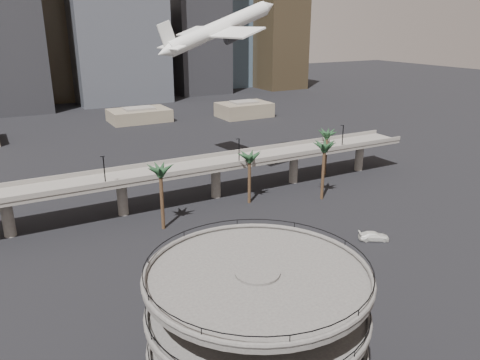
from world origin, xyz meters
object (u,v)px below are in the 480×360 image
overpass (171,174)px  airborne_jet (219,29)px  parking_ramp (257,328)px  car_a (266,271)px  car_c (374,236)px  car_b (345,264)px

overpass → airborne_jet: size_ratio=3.76×
parking_ramp → car_a: bearing=55.9°
airborne_jet → car_c: (7.94, -48.56, -36.69)m
airborne_jet → car_a: (-16.70, -49.83, -36.77)m
car_a → car_b: car_b is taller
car_b → overpass: bearing=10.6°
parking_ramp → car_a: parking_ramp is taller
parking_ramp → airborne_jet: (32.04, 72.51, 27.68)m
parking_ramp → car_a: size_ratio=5.09×
overpass → car_c: size_ratio=23.07×
car_a → overpass: bearing=23.6°
airborne_jet → car_a: airborne_jet is taller
overpass → car_c: overpass is taller
parking_ramp → overpass: bearing=77.6°
parking_ramp → car_c: size_ratio=3.94×
car_c → airborne_jet: bearing=38.9°
parking_ramp → overpass: (13.00, 59.00, -2.50)m
overpass → airborne_jet: 38.15m
car_a → car_c: (24.64, 1.27, 0.07)m
car_a → car_b: size_ratio=0.89×
parking_ramp → car_b: size_ratio=4.52×
car_c → overpass: bearing=67.2°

